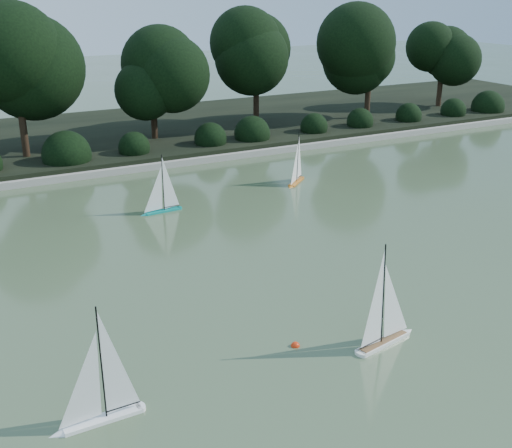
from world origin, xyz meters
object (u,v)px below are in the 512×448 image
Objects in this scene: sailboat_white_b at (388,326)px; race_buoy at (295,346)px; sailboat_white_a at (94,405)px; sailboat_teal at (159,203)px; sailboat_orange at (295,175)px.

race_buoy is (-1.25, 0.52, -0.26)m from sailboat_white_b.
sailboat_teal is at bearing 64.58° from sailboat_white_a.
sailboat_white_b is 6.99m from sailboat_teal.
sailboat_teal is 10.87× the size of race_buoy.
sailboat_teal reaches higher than race_buoy.
sailboat_orange is at bearing 7.56° from sailboat_teal.
sailboat_white_a is 10.21m from sailboat_orange.
sailboat_white_a is at bearing 178.14° from sailboat_white_b.
sailboat_white_a is at bearing -172.75° from race_buoy.
sailboat_white_b is at bearing -22.52° from race_buoy.
sailboat_orange is (7.14, 7.30, -0.03)m from sailboat_white_a.
sailboat_white_a reaches higher than sailboat_orange.
sailboat_white_b is at bearing -81.59° from sailboat_teal.
sailboat_white_a is 1.12× the size of sailboat_orange.
race_buoy is (-4.15, -6.92, -0.23)m from sailboat_orange.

